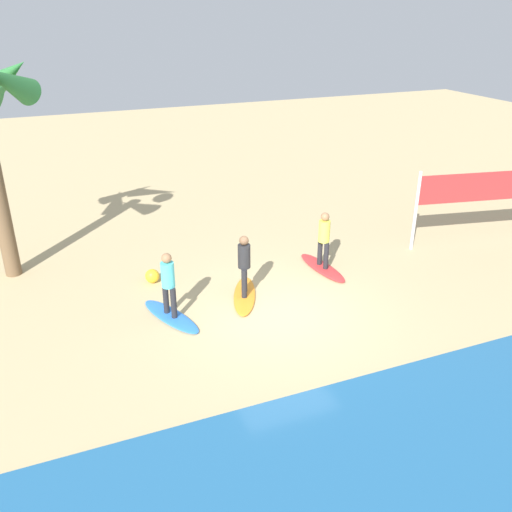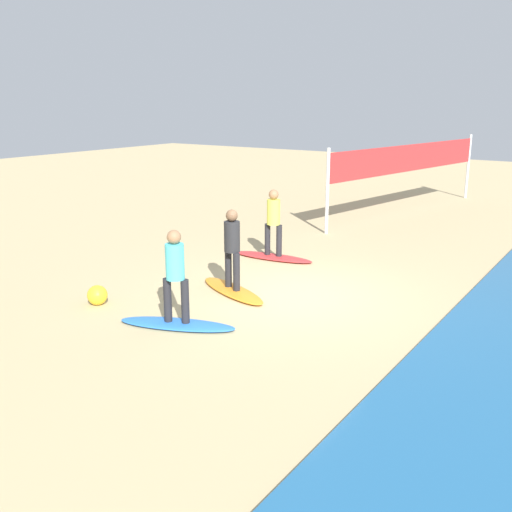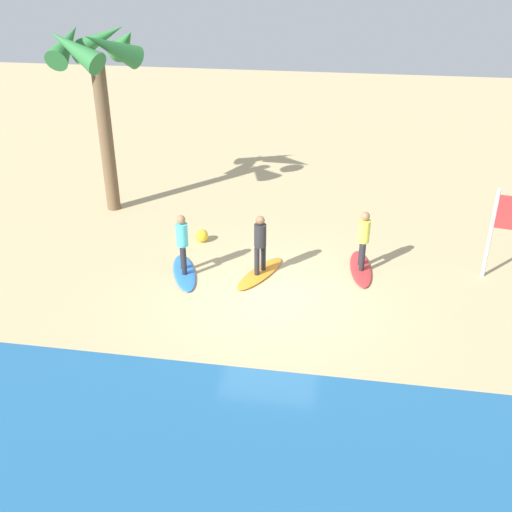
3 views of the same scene
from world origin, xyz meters
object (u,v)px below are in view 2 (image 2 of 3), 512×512
(surfer_orange, at_px, (232,244))
(surfboard_orange, at_px, (233,290))
(volleyball_net, at_px, (410,161))
(surfer_blue, at_px, (175,270))
(surfer_red, at_px, (273,218))
(surfboard_red, at_px, (273,257))
(surfboard_blue, at_px, (177,324))
(beach_ball, at_px, (97,295))

(surfer_orange, bearing_deg, surfboard_orange, 0.00)
(volleyball_net, bearing_deg, surfer_blue, 1.65)
(volleyball_net, bearing_deg, surfer_red, -4.79)
(surfer_orange, bearing_deg, surfboard_red, -165.17)
(surfer_orange, xyz_separation_m, volleyball_net, (-10.34, -0.07, 0.75))
(surfer_red, bearing_deg, surfboard_blue, 11.98)
(surfer_red, distance_m, surfboard_orange, 2.94)
(surfboard_orange, relative_size, volleyball_net, 0.23)
(surfer_orange, xyz_separation_m, surfer_blue, (2.04, 0.29, 0.00))
(surfboard_orange, distance_m, surfboard_blue, 2.06)
(surfboard_orange, relative_size, surfer_orange, 1.28)
(surfboard_red, height_order, surfboard_orange, same)
(surfer_orange, height_order, volleyball_net, volleyball_net)
(surfboard_red, relative_size, surfboard_blue, 1.00)
(surfboard_orange, bearing_deg, surfer_blue, -59.09)
(surfboard_orange, xyz_separation_m, beach_ball, (2.04, -1.73, 0.15))
(surfer_blue, xyz_separation_m, volleyball_net, (-12.38, -0.36, 0.75))
(volleyball_net, bearing_deg, surfer_orange, 0.37)
(surfboard_orange, relative_size, surfer_blue, 1.28)
(surfer_red, distance_m, surfer_blue, 4.82)
(surfboard_orange, xyz_separation_m, surfer_blue, (2.04, 0.29, 0.99))
(surfboard_orange, xyz_separation_m, surfboard_blue, (2.04, 0.29, 0.00))
(surfboard_red, distance_m, surfer_orange, 2.94)
(surfboard_blue, relative_size, volleyball_net, 0.23)
(volleyball_net, height_order, beach_ball, volleyball_net)
(surfer_orange, height_order, beach_ball, surfer_orange)
(surfer_orange, relative_size, beach_ball, 4.22)
(surfboard_blue, height_order, beach_ball, beach_ball)
(surfer_orange, distance_m, beach_ball, 2.81)
(surfboard_red, bearing_deg, surfboard_blue, -83.24)
(surfboard_red, relative_size, beach_ball, 5.40)
(surfboard_orange, height_order, beach_ball, beach_ball)
(surfboard_blue, height_order, surfer_blue, surfer_blue)
(surfboard_red, relative_size, surfer_red, 1.28)
(surfer_red, relative_size, surfer_blue, 1.00)
(surfboard_blue, bearing_deg, surfer_red, 80.84)
(surfer_red, height_order, surfer_orange, same)
(surfer_blue, bearing_deg, surfer_red, -168.02)
(surfer_blue, distance_m, beach_ball, 2.19)
(surfer_orange, relative_size, volleyball_net, 0.18)
(surfer_red, bearing_deg, surfboard_red, 0.00)
(surfer_red, relative_size, surfer_orange, 1.00)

